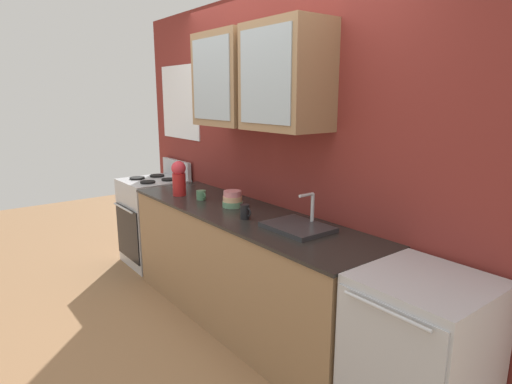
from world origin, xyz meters
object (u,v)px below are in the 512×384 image
stove_range (155,220)px  cup_near_bowls (201,195)px  dishwasher (419,362)px  sink_faucet (298,226)px  cup_near_sink (245,212)px  bowl_stack (232,199)px  vase (179,177)px

stove_range → cup_near_bowls: bearing=-2.3°
dishwasher → sink_faucet: bearing=177.4°
cup_near_bowls → cup_near_sink: bearing=-4.1°
sink_faucet → bowl_stack: bearing=-179.4°
sink_faucet → dishwasher: (0.94, -0.04, -0.47)m
bowl_stack → cup_near_sink: size_ratio=1.52×
vase → cup_near_sink: 0.95m
cup_near_bowls → dishwasher: size_ratio=0.12×
vase → dishwasher: (2.29, 0.11, -0.61)m
vase → cup_near_bowls: size_ratio=2.72×
stove_range → bowl_stack: bearing=1.3°
bowl_stack → vase: vase is taller
sink_faucet → dishwasher: size_ratio=0.47×
sink_faucet → cup_near_sink: size_ratio=4.04×
stove_range → cup_near_sink: size_ratio=10.29×
dishwasher → bowl_stack: bearing=178.8°
sink_faucet → cup_near_bowls: bearing=-175.8°
stove_range → bowl_stack: (1.41, 0.03, 0.50)m
sink_faucet → cup_near_bowls: 1.10m
sink_faucet → vase: (-1.34, -0.15, 0.14)m
vase → cup_near_sink: bearing=1.3°
stove_range → cup_near_bowls: (1.06, -0.04, 0.48)m
vase → cup_near_sink: vase is taller
cup_near_sink → cup_near_bowls: cup_near_sink is taller
stove_range → dishwasher: bearing=-0.1°
stove_range → vase: size_ratio=3.57×
cup_near_bowls → dishwasher: (2.04, 0.04, -0.49)m
cup_near_bowls → dishwasher: bearing=1.1°
stove_range → sink_faucet: bearing=1.0°
sink_faucet → cup_near_bowls: sink_faucet is taller
vase → cup_near_bowls: bearing=15.9°
bowl_stack → dishwasher: size_ratio=0.18×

